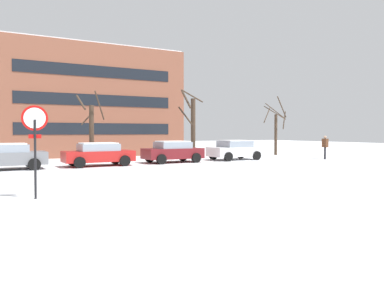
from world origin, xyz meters
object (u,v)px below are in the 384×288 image
(parked_car_red, at_px, (99,154))
(pedestrian_crossing, at_px, (325,145))
(stop_sign, at_px, (35,133))
(parked_car_maroon, at_px, (173,151))
(parked_car_gray, at_px, (5,156))
(parked_car_white, at_px, (235,150))

(parked_car_red, relative_size, pedestrian_crossing, 2.34)
(stop_sign, distance_m, parked_car_maroon, 14.14)
(parked_car_gray, distance_m, pedestrian_crossing, 21.40)
(parked_car_maroon, bearing_deg, parked_car_gray, -178.92)
(stop_sign, height_order, parked_car_maroon, stop_sign)
(parked_car_gray, height_order, pedestrian_crossing, pedestrian_crossing)
(parked_car_maroon, height_order, parked_car_white, parked_car_white)
(parked_car_red, bearing_deg, stop_sign, -114.06)
(parked_car_red, xyz_separation_m, parked_car_white, (9.97, 0.26, 0.02))
(parked_car_maroon, xyz_separation_m, parked_car_white, (4.99, 0.02, 0.00))
(parked_car_red, height_order, parked_car_white, parked_car_white)
(stop_sign, bearing_deg, parked_car_red, 65.94)
(stop_sign, relative_size, pedestrian_crossing, 1.61)
(parked_car_white, bearing_deg, stop_sign, -144.34)
(parked_car_maroon, relative_size, parked_car_white, 1.01)
(parked_car_gray, xyz_separation_m, parked_car_red, (4.99, -0.05, -0.02))
(stop_sign, bearing_deg, pedestrian_crossing, 20.54)
(stop_sign, bearing_deg, parked_car_gray, 92.56)
(parked_car_red, xyz_separation_m, parked_car_maroon, (4.99, 0.24, 0.02))
(stop_sign, xyz_separation_m, parked_car_red, (4.53, 10.15, -1.27))
(parked_car_red, distance_m, parked_car_maroon, 4.99)
(parked_car_gray, relative_size, parked_car_white, 1.07)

